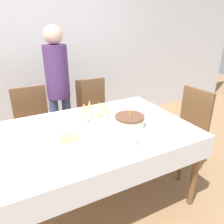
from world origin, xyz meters
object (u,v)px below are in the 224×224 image
Objects in this scene: dining_chair_far_left at (34,124)px; plate_stack_dessert at (105,128)px; plate_stack_main at (120,139)px; dining_chair_far_right at (94,112)px; champagne_tray at (95,114)px; dining_chair_right_end at (188,126)px; birthday_cake at (130,121)px; person_standing at (58,82)px.

plate_stack_dessert is (0.50, -0.93, 0.26)m from dining_chair_far_left.
dining_chair_far_left is at bearing 113.24° from plate_stack_main.
dining_chair_far_left and dining_chair_far_right have the same top height.
plate_stack_dessert is (0.02, -0.18, -0.07)m from champagne_tray.
dining_chair_far_right is 1.00× the size of dining_chair_right_end.
dining_chair_far_left is 1.82m from dining_chair_right_end.
plate_stack_main is (-0.22, -0.21, -0.03)m from birthday_cake.
plate_stack_dessert is 1.05m from person_standing.
dining_chair_right_end is 1.64m from person_standing.
birthday_cake is 1.00× the size of plate_stack_main.
person_standing reaches higher than dining_chair_right_end.
dining_chair_far_left and dining_chair_right_end have the same top height.
dining_chair_right_end is 4.24× the size of plate_stack_dessert.
person_standing reaches higher than dining_chair_far_left.
dining_chair_far_right is 0.63m from person_standing.
dining_chair_far_right is 3.55× the size of plate_stack_main.
dining_chair_right_end reaches higher than plate_stack_dessert.
dining_chair_right_end is at bearing 1.91° from plate_stack_dessert.
champagne_tray is at bearing -57.58° from dining_chair_far_left.
dining_chair_far_left is 0.59× the size of person_standing.
person_standing is (-0.12, 0.85, 0.12)m from champagne_tray.
person_standing is (0.36, 0.10, 0.45)m from dining_chair_far_left.
dining_chair_right_end is at bearing 5.57° from birthday_cake.
dining_chair_right_end is at bearing -38.68° from person_standing.
plate_stack_dessert is (-0.01, 0.26, -0.01)m from plate_stack_main.
champagne_tray is at bearing 138.47° from birthday_cake.
dining_chair_far_left is 3.55× the size of plate_stack_main.
person_standing is at bearing 98.16° from champagne_tray.
champagne_tray is at bearing 94.29° from plate_stack_main.
plate_stack_dessert is at bearing -178.09° from dining_chair_right_end.
plate_stack_main is (0.51, -1.19, 0.27)m from dining_chair_far_left.
dining_chair_right_end is 0.91m from birthday_cake.
dining_chair_far_left is 1.32m from plate_stack_main.
plate_stack_main is (-1.08, -0.30, 0.27)m from dining_chair_right_end.
birthday_cake is 0.24m from plate_stack_dessert.
champagne_tray reaches higher than plate_stack_main.
dining_chair_far_right is 1.25m from plate_stack_main.
plate_stack_main is at bearing -87.38° from plate_stack_dessert.
plate_stack_main is 0.17× the size of person_standing.
plate_stack_main is at bearing -66.76° from dining_chair_far_left.
dining_chair_far_right is 3.55× the size of birthday_cake.
dining_chair_far_left is 4.24× the size of plate_stack_dessert.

